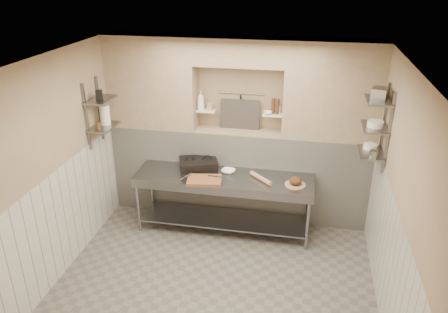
% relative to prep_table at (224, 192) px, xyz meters
% --- Properties ---
extents(floor, '(4.00, 3.90, 0.10)m').
position_rel_prep_table_xyz_m(floor, '(0.12, -1.18, -0.69)').
color(floor, '#645E58').
rests_on(floor, ground).
extents(ceiling, '(4.00, 3.90, 0.10)m').
position_rel_prep_table_xyz_m(ceiling, '(0.12, -1.18, 2.21)').
color(ceiling, silver).
rests_on(ceiling, ground).
extents(wall_left, '(0.10, 3.90, 2.80)m').
position_rel_prep_table_xyz_m(wall_left, '(-1.93, -1.18, 0.76)').
color(wall_left, tan).
rests_on(wall_left, ground).
extents(wall_right, '(0.10, 3.90, 2.80)m').
position_rel_prep_table_xyz_m(wall_right, '(2.17, -1.18, 0.76)').
color(wall_right, tan).
rests_on(wall_right, ground).
extents(wall_back, '(4.00, 0.10, 2.80)m').
position_rel_prep_table_xyz_m(wall_back, '(0.12, 0.82, 0.76)').
color(wall_back, tan).
rests_on(wall_back, ground).
extents(wall_front, '(4.00, 0.10, 2.80)m').
position_rel_prep_table_xyz_m(wall_front, '(0.12, -3.18, 0.76)').
color(wall_front, tan).
rests_on(wall_front, ground).
extents(backwall_lower, '(4.00, 0.40, 1.40)m').
position_rel_prep_table_xyz_m(backwall_lower, '(0.12, 0.57, 0.06)').
color(backwall_lower, silver).
rests_on(backwall_lower, floor).
extents(alcove_sill, '(1.30, 0.40, 0.02)m').
position_rel_prep_table_xyz_m(alcove_sill, '(0.12, 0.57, 0.77)').
color(alcove_sill, tan).
rests_on(alcove_sill, backwall_lower).
extents(backwall_pillar_left, '(1.35, 0.40, 1.40)m').
position_rel_prep_table_xyz_m(backwall_pillar_left, '(-1.20, 0.57, 1.46)').
color(backwall_pillar_left, tan).
rests_on(backwall_pillar_left, backwall_lower).
extents(backwall_pillar_right, '(1.35, 0.40, 1.40)m').
position_rel_prep_table_xyz_m(backwall_pillar_right, '(1.45, 0.57, 1.46)').
color(backwall_pillar_right, tan).
rests_on(backwall_pillar_right, backwall_lower).
extents(backwall_header, '(1.30, 0.40, 0.40)m').
position_rel_prep_table_xyz_m(backwall_header, '(0.12, 0.57, 1.96)').
color(backwall_header, tan).
rests_on(backwall_header, backwall_lower).
extents(wainscot_left, '(0.02, 3.90, 1.40)m').
position_rel_prep_table_xyz_m(wainscot_left, '(-1.87, -1.18, 0.06)').
color(wainscot_left, silver).
rests_on(wainscot_left, floor).
extents(wainscot_right, '(0.02, 3.90, 1.40)m').
position_rel_prep_table_xyz_m(wainscot_right, '(2.11, -1.18, 0.06)').
color(wainscot_right, silver).
rests_on(wainscot_right, floor).
extents(alcove_shelf_left, '(0.28, 0.16, 0.02)m').
position_rel_prep_table_xyz_m(alcove_shelf_left, '(-0.38, 0.57, 1.06)').
color(alcove_shelf_left, white).
rests_on(alcove_shelf_left, backwall_lower).
extents(alcove_shelf_right, '(0.28, 0.16, 0.02)m').
position_rel_prep_table_xyz_m(alcove_shelf_right, '(0.62, 0.57, 1.06)').
color(alcove_shelf_right, white).
rests_on(alcove_shelf_right, backwall_lower).
extents(utensil_rail, '(0.70, 0.02, 0.02)m').
position_rel_prep_table_xyz_m(utensil_rail, '(0.12, 0.74, 1.31)').
color(utensil_rail, gray).
rests_on(utensil_rail, wall_back).
extents(hanging_steel, '(0.02, 0.02, 0.30)m').
position_rel_prep_table_xyz_m(hanging_steel, '(0.12, 0.72, 1.14)').
color(hanging_steel, black).
rests_on(hanging_steel, utensil_rail).
extents(splash_panel, '(0.60, 0.08, 0.45)m').
position_rel_prep_table_xyz_m(splash_panel, '(0.12, 0.67, 1.00)').
color(splash_panel, '#383330').
rests_on(splash_panel, alcove_sill).
extents(shelf_rail_left_a, '(0.03, 0.03, 0.95)m').
position_rel_prep_table_xyz_m(shelf_rail_left_a, '(-1.85, 0.07, 1.16)').
color(shelf_rail_left_a, slate).
rests_on(shelf_rail_left_a, wall_left).
extents(shelf_rail_left_b, '(0.03, 0.03, 0.95)m').
position_rel_prep_table_xyz_m(shelf_rail_left_b, '(-1.85, -0.33, 1.16)').
color(shelf_rail_left_b, slate).
rests_on(shelf_rail_left_b, wall_left).
extents(wall_shelf_left_lower, '(0.30, 0.50, 0.02)m').
position_rel_prep_table_xyz_m(wall_shelf_left_lower, '(-1.72, -0.13, 0.96)').
color(wall_shelf_left_lower, slate).
rests_on(wall_shelf_left_lower, wall_left).
extents(wall_shelf_left_upper, '(0.30, 0.50, 0.03)m').
position_rel_prep_table_xyz_m(wall_shelf_left_upper, '(-1.72, -0.13, 1.36)').
color(wall_shelf_left_upper, slate).
rests_on(wall_shelf_left_upper, wall_left).
extents(shelf_rail_right_a, '(0.03, 0.03, 1.05)m').
position_rel_prep_table_xyz_m(shelf_rail_right_a, '(2.10, 0.07, 1.21)').
color(shelf_rail_right_a, slate).
rests_on(shelf_rail_right_a, wall_right).
extents(shelf_rail_right_b, '(0.03, 0.03, 1.05)m').
position_rel_prep_table_xyz_m(shelf_rail_right_b, '(2.10, -0.33, 1.21)').
color(shelf_rail_right_b, slate).
rests_on(shelf_rail_right_b, wall_right).
extents(wall_shelf_right_lower, '(0.30, 0.50, 0.02)m').
position_rel_prep_table_xyz_m(wall_shelf_right_lower, '(1.96, -0.13, 0.86)').
color(wall_shelf_right_lower, slate).
rests_on(wall_shelf_right_lower, wall_right).
extents(wall_shelf_right_mid, '(0.30, 0.50, 0.02)m').
position_rel_prep_table_xyz_m(wall_shelf_right_mid, '(1.96, -0.13, 1.21)').
color(wall_shelf_right_mid, slate).
rests_on(wall_shelf_right_mid, wall_right).
extents(wall_shelf_right_upper, '(0.30, 0.50, 0.03)m').
position_rel_prep_table_xyz_m(wall_shelf_right_upper, '(1.96, -0.13, 1.56)').
color(wall_shelf_right_upper, slate).
rests_on(wall_shelf_right_upper, wall_right).
extents(prep_table, '(2.60, 0.70, 0.90)m').
position_rel_prep_table_xyz_m(prep_table, '(0.00, 0.00, 0.00)').
color(prep_table, gray).
rests_on(prep_table, floor).
extents(panini_press, '(0.65, 0.56, 0.15)m').
position_rel_prep_table_xyz_m(panini_press, '(-0.42, 0.19, 0.33)').
color(panini_press, black).
rests_on(panini_press, prep_table).
extents(cutting_board, '(0.53, 0.41, 0.04)m').
position_rel_prep_table_xyz_m(cutting_board, '(-0.24, -0.20, 0.28)').
color(cutting_board, brown).
rests_on(cutting_board, prep_table).
extents(knife_blade, '(0.26, 0.05, 0.01)m').
position_rel_prep_table_xyz_m(knife_blade, '(-0.08, -0.11, 0.31)').
color(knife_blade, gray).
rests_on(knife_blade, cutting_board).
extents(tongs, '(0.12, 0.27, 0.03)m').
position_rel_prep_table_xyz_m(tongs, '(-0.51, -0.21, 0.32)').
color(tongs, gray).
rests_on(tongs, cutting_board).
extents(mixing_bowl, '(0.23, 0.23, 0.05)m').
position_rel_prep_table_xyz_m(mixing_bowl, '(0.04, 0.14, 0.28)').
color(mixing_bowl, white).
rests_on(mixing_bowl, prep_table).
extents(rolling_pin, '(0.36, 0.35, 0.07)m').
position_rel_prep_table_xyz_m(rolling_pin, '(0.54, -0.01, 0.29)').
color(rolling_pin, tan).
rests_on(rolling_pin, prep_table).
extents(bread_board, '(0.29, 0.29, 0.02)m').
position_rel_prep_table_xyz_m(bread_board, '(1.03, -0.07, 0.27)').
color(bread_board, tan).
rests_on(bread_board, prep_table).
extents(bread_loaf, '(0.18, 0.18, 0.11)m').
position_rel_prep_table_xyz_m(bread_loaf, '(1.03, -0.07, 0.33)').
color(bread_loaf, '#4C2D19').
rests_on(bread_loaf, bread_board).
extents(bottle_soap, '(0.14, 0.14, 0.29)m').
position_rel_prep_table_xyz_m(bottle_soap, '(-0.46, 0.57, 1.21)').
color(bottle_soap, white).
rests_on(bottle_soap, alcove_shelf_left).
extents(jar_alcove, '(0.07, 0.07, 0.11)m').
position_rel_prep_table_xyz_m(jar_alcove, '(-0.32, 0.56, 1.13)').
color(jar_alcove, tan).
rests_on(jar_alcove, alcove_shelf_left).
extents(bowl_alcove, '(0.14, 0.14, 0.04)m').
position_rel_prep_table_xyz_m(bowl_alcove, '(0.55, 0.53, 1.09)').
color(bowl_alcove, white).
rests_on(bowl_alcove, alcove_shelf_right).
extents(condiment_a, '(0.06, 0.06, 0.23)m').
position_rel_prep_table_xyz_m(condiment_a, '(0.69, 0.58, 1.18)').
color(condiment_a, '#4A2C17').
rests_on(condiment_a, alcove_shelf_right).
extents(condiment_b, '(0.06, 0.06, 0.22)m').
position_rel_prep_table_xyz_m(condiment_b, '(0.62, 0.60, 1.18)').
color(condiment_b, '#4A2C17').
rests_on(condiment_b, alcove_shelf_right).
extents(condiment_c, '(0.07, 0.07, 0.12)m').
position_rel_prep_table_xyz_m(condiment_c, '(0.70, 0.60, 1.13)').
color(condiment_c, white).
rests_on(condiment_c, alcove_shelf_right).
extents(jug_left, '(0.14, 0.14, 0.28)m').
position_rel_prep_table_xyz_m(jug_left, '(-1.72, -0.06, 1.11)').
color(jug_left, white).
rests_on(jug_left, wall_shelf_left_lower).
extents(jar_left, '(0.07, 0.07, 0.11)m').
position_rel_prep_table_xyz_m(jar_left, '(-1.72, -0.29, 1.02)').
color(jar_left, '#4A2C17').
rests_on(jar_left, wall_shelf_left_lower).
extents(box_left_upper, '(0.12, 0.12, 0.12)m').
position_rel_prep_table_xyz_m(box_left_upper, '(-1.72, -0.16, 1.43)').
color(box_left_upper, black).
rests_on(box_left_upper, wall_shelf_left_upper).
extents(bowl_right, '(0.18, 0.18, 0.05)m').
position_rel_prep_table_xyz_m(bowl_right, '(1.96, -0.01, 0.90)').
color(bowl_right, white).
rests_on(bowl_right, wall_shelf_right_lower).
extents(canister_right, '(0.10, 0.10, 0.10)m').
position_rel_prep_table_xyz_m(canister_right, '(1.96, -0.34, 0.92)').
color(canister_right, gray).
rests_on(canister_right, wall_shelf_right_lower).
extents(bowl_right_mid, '(0.20, 0.20, 0.07)m').
position_rel_prep_table_xyz_m(bowl_right_mid, '(1.96, -0.15, 1.26)').
color(bowl_right_mid, white).
rests_on(bowl_right_mid, wall_shelf_right_mid).
extents(basket_right, '(0.23, 0.26, 0.14)m').
position_rel_prep_table_xyz_m(basket_right, '(1.96, -0.11, 1.64)').
color(basket_right, gray).
rests_on(basket_right, wall_shelf_right_upper).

